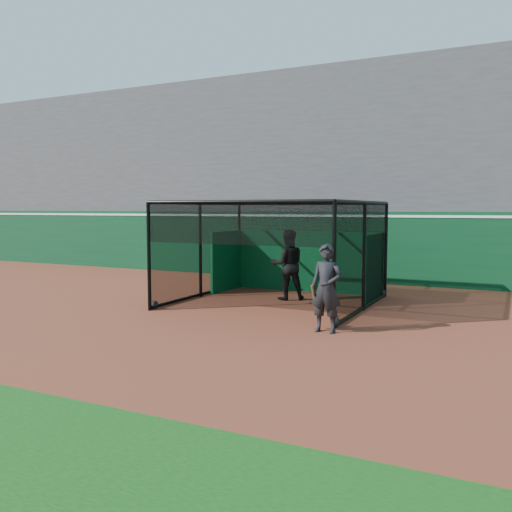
% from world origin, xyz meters
% --- Properties ---
extents(ground, '(120.00, 120.00, 0.00)m').
position_xyz_m(ground, '(0.00, 0.00, 0.00)').
color(ground, brown).
rests_on(ground, ground).
extents(outfield_wall, '(50.00, 0.50, 2.50)m').
position_xyz_m(outfield_wall, '(0.00, 8.50, 1.29)').
color(outfield_wall, '#0B3D1E').
rests_on(outfield_wall, ground).
extents(grandstand, '(50.00, 7.85, 8.95)m').
position_xyz_m(grandstand, '(0.00, 12.27, 4.48)').
color(grandstand, '#4C4C4F').
rests_on(grandstand, ground).
extents(batting_cage, '(5.00, 5.02, 2.77)m').
position_xyz_m(batting_cage, '(1.06, 3.24, 1.38)').
color(batting_cage, black).
rests_on(batting_cage, ground).
extents(batter, '(1.24, 1.17, 2.01)m').
position_xyz_m(batter, '(1.13, 3.88, 1.01)').
color(batter, black).
rests_on(batter, ground).
extents(on_deck_player, '(0.69, 0.46, 1.87)m').
position_xyz_m(on_deck_player, '(3.47, 0.41, 0.93)').
color(on_deck_player, black).
rests_on(on_deck_player, ground).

